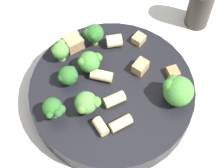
{
  "coord_description": "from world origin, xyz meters",
  "views": [
    {
      "loc": [
        -0.22,
        0.12,
        0.47
      ],
      "look_at": [
        0.0,
        0.0,
        0.04
      ],
      "focal_mm": 60.0,
      "sensor_mm": 36.0,
      "label": 1
    }
  ],
  "objects_px": {
    "broccoli_floret_5": "(94,34)",
    "broccoli_floret_3": "(89,62)",
    "rigatoni_0": "(121,123)",
    "rigatoni_1": "(114,41)",
    "broccoli_floret_1": "(177,90)",
    "chicken_chunk_1": "(140,67)",
    "rigatoni_2": "(102,75)",
    "rigatoni_4": "(101,126)",
    "broccoli_floret_6": "(55,110)",
    "chicken_chunk_0": "(173,72)",
    "rigatoni_3": "(114,99)",
    "broccoli_floret_2": "(68,76)",
    "broccoli_floret_0": "(86,103)",
    "pasta_bowl": "(112,92)",
    "pepper_shaker": "(202,1)",
    "chicken_chunk_3": "(74,43)",
    "broccoli_floret_4": "(60,50)",
    "chicken_chunk_2": "(139,39)"
  },
  "relations": [
    {
      "from": "broccoli_floret_5",
      "to": "broccoli_floret_3",
      "type": "bearing_deg",
      "value": 145.19
    },
    {
      "from": "rigatoni_0",
      "to": "rigatoni_1",
      "type": "height_order",
      "value": "rigatoni_1"
    },
    {
      "from": "broccoli_floret_1",
      "to": "broccoli_floret_5",
      "type": "bearing_deg",
      "value": 22.05
    },
    {
      "from": "broccoli_floret_1",
      "to": "chicken_chunk_1",
      "type": "distance_m",
      "value": 0.07
    },
    {
      "from": "rigatoni_2",
      "to": "rigatoni_4",
      "type": "height_order",
      "value": "rigatoni_2"
    },
    {
      "from": "broccoli_floret_6",
      "to": "rigatoni_0",
      "type": "relative_size",
      "value": 1.15
    },
    {
      "from": "chicken_chunk_0",
      "to": "rigatoni_3",
      "type": "bearing_deg",
      "value": 89.51
    },
    {
      "from": "broccoli_floret_2",
      "to": "broccoli_floret_5",
      "type": "bearing_deg",
      "value": -54.69
    },
    {
      "from": "broccoli_floret_0",
      "to": "chicken_chunk_1",
      "type": "xyz_separation_m",
      "value": [
        0.02,
        -0.09,
        -0.01
      ]
    },
    {
      "from": "broccoli_floret_5",
      "to": "broccoli_floret_6",
      "type": "relative_size",
      "value": 1.1
    },
    {
      "from": "pasta_bowl",
      "to": "broccoli_floret_2",
      "type": "bearing_deg",
      "value": 52.9
    },
    {
      "from": "chicken_chunk_0",
      "to": "pepper_shaker",
      "type": "xyz_separation_m",
      "value": [
        0.08,
        -0.1,
        0.01
      ]
    },
    {
      "from": "broccoli_floret_0",
      "to": "chicken_chunk_3",
      "type": "distance_m",
      "value": 0.11
    },
    {
      "from": "pepper_shaker",
      "to": "chicken_chunk_3",
      "type": "bearing_deg",
      "value": 82.44
    },
    {
      "from": "chicken_chunk_1",
      "to": "pepper_shaker",
      "type": "height_order",
      "value": "pepper_shaker"
    },
    {
      "from": "broccoli_floret_4",
      "to": "pepper_shaker",
      "type": "height_order",
      "value": "pepper_shaker"
    },
    {
      "from": "broccoli_floret_5",
      "to": "pepper_shaker",
      "type": "height_order",
      "value": "pepper_shaker"
    },
    {
      "from": "chicken_chunk_3",
      "to": "rigatoni_0",
      "type": "bearing_deg",
      "value": 179.4
    },
    {
      "from": "rigatoni_3",
      "to": "chicken_chunk_2",
      "type": "relative_size",
      "value": 1.69
    },
    {
      "from": "chicken_chunk_2",
      "to": "pepper_shaker",
      "type": "xyz_separation_m",
      "value": [
        0.01,
        -0.12,
        0.01
      ]
    },
    {
      "from": "broccoli_floret_0",
      "to": "broccoli_floret_5",
      "type": "distance_m",
      "value": 0.11
    },
    {
      "from": "chicken_chunk_2",
      "to": "rigatoni_0",
      "type": "bearing_deg",
      "value": 139.8
    },
    {
      "from": "broccoli_floret_1",
      "to": "broccoli_floret_3",
      "type": "distance_m",
      "value": 0.12
    },
    {
      "from": "chicken_chunk_0",
      "to": "rigatoni_1",
      "type": "bearing_deg",
      "value": 29.1
    },
    {
      "from": "rigatoni_1",
      "to": "broccoli_floret_2",
      "type": "bearing_deg",
      "value": 107.77
    },
    {
      "from": "rigatoni_0",
      "to": "chicken_chunk_1",
      "type": "bearing_deg",
      "value": -46.86
    },
    {
      "from": "broccoli_floret_4",
      "to": "chicken_chunk_0",
      "type": "distance_m",
      "value": 0.16
    },
    {
      "from": "pasta_bowl",
      "to": "rigatoni_3",
      "type": "height_order",
      "value": "rigatoni_3"
    },
    {
      "from": "rigatoni_0",
      "to": "broccoli_floret_0",
      "type": "bearing_deg",
      "value": 35.92
    },
    {
      "from": "broccoli_floret_2",
      "to": "rigatoni_2",
      "type": "height_order",
      "value": "broccoli_floret_2"
    },
    {
      "from": "chicken_chunk_0",
      "to": "chicken_chunk_2",
      "type": "height_order",
      "value": "same"
    },
    {
      "from": "broccoli_floret_5",
      "to": "rigatoni_1",
      "type": "height_order",
      "value": "broccoli_floret_5"
    },
    {
      "from": "pasta_bowl",
      "to": "broccoli_floret_6",
      "type": "height_order",
      "value": "broccoli_floret_6"
    },
    {
      "from": "rigatoni_0",
      "to": "chicken_chunk_1",
      "type": "relative_size",
      "value": 1.4
    },
    {
      "from": "chicken_chunk_2",
      "to": "broccoli_floret_2",
      "type": "bearing_deg",
      "value": 97.2
    },
    {
      "from": "rigatoni_2",
      "to": "rigatoni_0",
      "type": "bearing_deg",
      "value": 171.22
    },
    {
      "from": "rigatoni_2",
      "to": "chicken_chunk_3",
      "type": "distance_m",
      "value": 0.07
    },
    {
      "from": "broccoli_floret_6",
      "to": "rigatoni_1",
      "type": "bearing_deg",
      "value": -60.98
    },
    {
      "from": "broccoli_floret_5",
      "to": "rigatoni_0",
      "type": "xyz_separation_m",
      "value": [
        -0.13,
        0.03,
        -0.02
      ]
    },
    {
      "from": "broccoli_floret_1",
      "to": "rigatoni_4",
      "type": "xyz_separation_m",
      "value": [
        0.01,
        0.11,
        -0.02
      ]
    },
    {
      "from": "rigatoni_4",
      "to": "pepper_shaker",
      "type": "distance_m",
      "value": 0.25
    },
    {
      "from": "broccoli_floret_3",
      "to": "chicken_chunk_0",
      "type": "bearing_deg",
      "value": -122.98
    },
    {
      "from": "broccoli_floret_5",
      "to": "rigatoni_0",
      "type": "relative_size",
      "value": 1.27
    },
    {
      "from": "broccoli_floret_2",
      "to": "broccoli_floret_0",
      "type": "bearing_deg",
      "value": -177.91
    },
    {
      "from": "chicken_chunk_0",
      "to": "pepper_shaker",
      "type": "height_order",
      "value": "pepper_shaker"
    },
    {
      "from": "rigatoni_0",
      "to": "chicken_chunk_2",
      "type": "xyz_separation_m",
      "value": [
        0.11,
        -0.09,
        -0.0
      ]
    },
    {
      "from": "rigatoni_4",
      "to": "chicken_chunk_1",
      "type": "bearing_deg",
      "value": -59.44
    },
    {
      "from": "rigatoni_0",
      "to": "rigatoni_4",
      "type": "relative_size",
      "value": 1.28
    },
    {
      "from": "chicken_chunk_1",
      "to": "chicken_chunk_3",
      "type": "xyz_separation_m",
      "value": [
        0.08,
        0.06,
        0.0
      ]
    },
    {
      "from": "chicken_chunk_2",
      "to": "broccoli_floret_3",
      "type": "bearing_deg",
      "value": 96.2
    }
  ]
}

